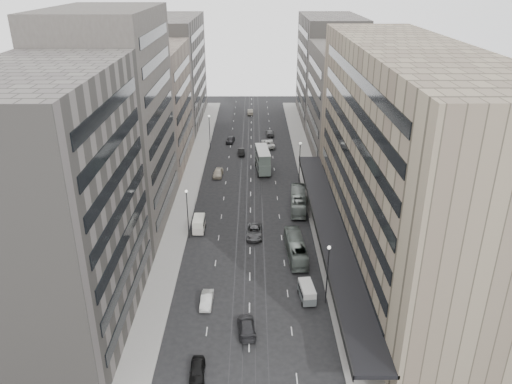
{
  "coord_description": "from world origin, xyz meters",
  "views": [
    {
      "loc": [
        0.52,
        -57.41,
        38.76
      ],
      "look_at": [
        0.95,
        15.91,
        6.21
      ],
      "focal_mm": 35.0,
      "sensor_mm": 36.0,
      "label": 1
    }
  ],
  "objects_px": {
    "bus_near": "(296,248)",
    "panel_van": "(199,224)",
    "bus_far": "(298,201)",
    "sedan_2": "(254,232)",
    "vw_microbus": "(307,292)",
    "sedan_0": "(197,370)",
    "double_decker": "(263,159)",
    "sedan_1": "(207,300)",
    "pedestrian": "(357,353)"
  },
  "relations": [
    {
      "from": "bus_far",
      "to": "sedan_0",
      "type": "relative_size",
      "value": 2.74
    },
    {
      "from": "double_decker",
      "to": "sedan_0",
      "type": "bearing_deg",
      "value": -102.61
    },
    {
      "from": "bus_far",
      "to": "panel_van",
      "type": "height_order",
      "value": "bus_far"
    },
    {
      "from": "vw_microbus",
      "to": "sedan_1",
      "type": "relative_size",
      "value": 1.01
    },
    {
      "from": "bus_near",
      "to": "sedan_1",
      "type": "relative_size",
      "value": 2.47
    },
    {
      "from": "sedan_0",
      "to": "sedan_2",
      "type": "distance_m",
      "value": 30.56
    },
    {
      "from": "panel_van",
      "to": "double_decker",
      "type": "bearing_deg",
      "value": 68.12
    },
    {
      "from": "bus_near",
      "to": "vw_microbus",
      "type": "xyz_separation_m",
      "value": [
        0.6,
        -10.66,
        -0.22
      ]
    },
    {
      "from": "bus_near",
      "to": "sedan_1",
      "type": "height_order",
      "value": "bus_near"
    },
    {
      "from": "sedan_0",
      "to": "sedan_2",
      "type": "relative_size",
      "value": 0.73
    },
    {
      "from": "panel_van",
      "to": "bus_far",
      "type": "bearing_deg",
      "value": 26.8
    },
    {
      "from": "sedan_1",
      "to": "bus_near",
      "type": "bearing_deg",
      "value": 45.33
    },
    {
      "from": "panel_van",
      "to": "sedan_1",
      "type": "bearing_deg",
      "value": -81.48
    },
    {
      "from": "sedan_1",
      "to": "pedestrian",
      "type": "xyz_separation_m",
      "value": [
        17.11,
        -9.95,
        0.27
      ]
    },
    {
      "from": "sedan_2",
      "to": "pedestrian",
      "type": "bearing_deg",
      "value": -66.92
    },
    {
      "from": "double_decker",
      "to": "panel_van",
      "type": "distance_m",
      "value": 28.91
    },
    {
      "from": "bus_near",
      "to": "sedan_0",
      "type": "relative_size",
      "value": 2.58
    },
    {
      "from": "panel_van",
      "to": "sedan_0",
      "type": "height_order",
      "value": "panel_van"
    },
    {
      "from": "sedan_0",
      "to": "bus_near",
      "type": "bearing_deg",
      "value": 61.08
    },
    {
      "from": "sedan_0",
      "to": "sedan_2",
      "type": "xyz_separation_m",
      "value": [
        6.02,
        29.96,
        0.08
      ]
    },
    {
      "from": "sedan_1",
      "to": "pedestrian",
      "type": "bearing_deg",
      "value": -28.56
    },
    {
      "from": "sedan_1",
      "to": "sedan_2",
      "type": "bearing_deg",
      "value": 72.85
    },
    {
      "from": "bus_near",
      "to": "panel_van",
      "type": "distance_m",
      "value": 16.96
    },
    {
      "from": "bus_near",
      "to": "bus_far",
      "type": "distance_m",
      "value": 16.36
    },
    {
      "from": "sedan_1",
      "to": "panel_van",
      "type": "bearing_deg",
      "value": 100.05
    },
    {
      "from": "bus_near",
      "to": "bus_far",
      "type": "bearing_deg",
      "value": -99.36
    },
    {
      "from": "vw_microbus",
      "to": "panel_van",
      "type": "relative_size",
      "value": 1.06
    },
    {
      "from": "double_decker",
      "to": "vw_microbus",
      "type": "bearing_deg",
      "value": -88.81
    },
    {
      "from": "double_decker",
      "to": "panel_van",
      "type": "relative_size",
      "value": 2.31
    },
    {
      "from": "panel_van",
      "to": "sedan_0",
      "type": "relative_size",
      "value": 0.99
    },
    {
      "from": "sedan_0",
      "to": "pedestrian",
      "type": "xyz_separation_m",
      "value": [
        17.07,
        2.18,
        0.28
      ]
    },
    {
      "from": "vw_microbus",
      "to": "sedan_2",
      "type": "bearing_deg",
      "value": 105.42
    },
    {
      "from": "vw_microbus",
      "to": "pedestrian",
      "type": "bearing_deg",
      "value": -74.62
    },
    {
      "from": "double_decker",
      "to": "sedan_1",
      "type": "relative_size",
      "value": 2.18
    },
    {
      "from": "sedan_2",
      "to": "double_decker",
      "type": "bearing_deg",
      "value": 87.63
    },
    {
      "from": "double_decker",
      "to": "sedan_2",
      "type": "bearing_deg",
      "value": -98.68
    },
    {
      "from": "bus_near",
      "to": "sedan_2",
      "type": "relative_size",
      "value": 1.87
    },
    {
      "from": "double_decker",
      "to": "sedan_1",
      "type": "height_order",
      "value": "double_decker"
    },
    {
      "from": "sedan_1",
      "to": "pedestrian",
      "type": "relative_size",
      "value": 2.56
    },
    {
      "from": "vw_microbus",
      "to": "pedestrian",
      "type": "relative_size",
      "value": 2.58
    },
    {
      "from": "vw_microbus",
      "to": "bus_near",
      "type": "bearing_deg",
      "value": 86.91
    },
    {
      "from": "double_decker",
      "to": "sedan_2",
      "type": "distance_m",
      "value": 28.53
    },
    {
      "from": "bus_far",
      "to": "sedan_2",
      "type": "bearing_deg",
      "value": 56.15
    },
    {
      "from": "bus_far",
      "to": "sedan_1",
      "type": "relative_size",
      "value": 2.62
    },
    {
      "from": "panel_van",
      "to": "bus_near",
      "type": "bearing_deg",
      "value": -27.34
    },
    {
      "from": "panel_van",
      "to": "pedestrian",
      "type": "bearing_deg",
      "value": -55.69
    },
    {
      "from": "double_decker",
      "to": "panel_van",
      "type": "height_order",
      "value": "double_decker"
    },
    {
      "from": "vw_microbus",
      "to": "panel_van",
      "type": "distance_m",
      "value": 24.22
    },
    {
      "from": "sedan_0",
      "to": "double_decker",
      "type": "bearing_deg",
      "value": 80.43
    },
    {
      "from": "bus_far",
      "to": "sedan_2",
      "type": "xyz_separation_m",
      "value": [
        -7.86,
        -10.07,
        -0.75
      ]
    }
  ]
}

